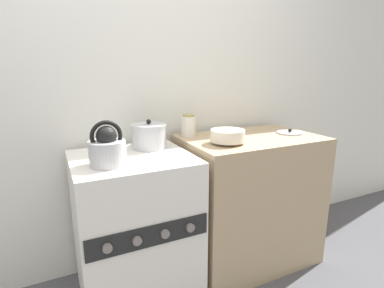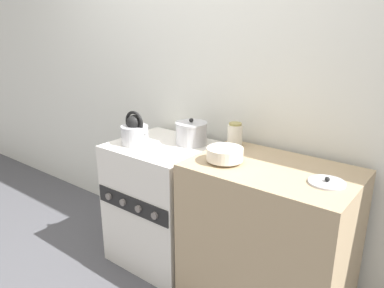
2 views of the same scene
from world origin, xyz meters
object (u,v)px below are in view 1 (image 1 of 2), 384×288
Objects in this scene: kettle at (108,149)px; loose_pot_lid at (290,133)px; stove at (135,227)px; enamel_bowl at (228,136)px; cooking_pot at (149,136)px; storage_jar at (188,125)px.

loose_pot_lid is (1.22, 0.07, -0.05)m from kettle.
stove is at bearing 178.37° from loose_pot_lid.
enamel_bowl reaches higher than stove.
kettle reaches higher than cooking_pot.
kettle is 1.07× the size of cooking_pot.
kettle is 0.64m from storage_jar.
cooking_pot is 0.95m from loose_pot_lid.
stove is at bearing 36.50° from kettle.
cooking_pot is (0.28, 0.23, -0.01)m from kettle.
enamel_bowl is at bearing -173.44° from loose_pot_lid.
cooking_pot is at bearing 42.18° from stove.
stove is at bearing -155.41° from storage_jar.
loose_pot_lid is at bearing 6.56° from enamel_bowl.
kettle is at bearing -152.22° from storage_jar.
enamel_bowl is at bearing -28.68° from cooking_pot.
stove is 3.80× the size of kettle.
enamel_bowl is (0.40, -0.22, 0.01)m from cooking_pot.
storage_jar is at bearing 27.78° from kettle.
stove is 5.98× the size of storage_jar.
stove is 1.17m from loose_pot_lid.
cooking_pot is at bearing -166.69° from storage_jar.
storage_jar is 0.69m from loose_pot_lid.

